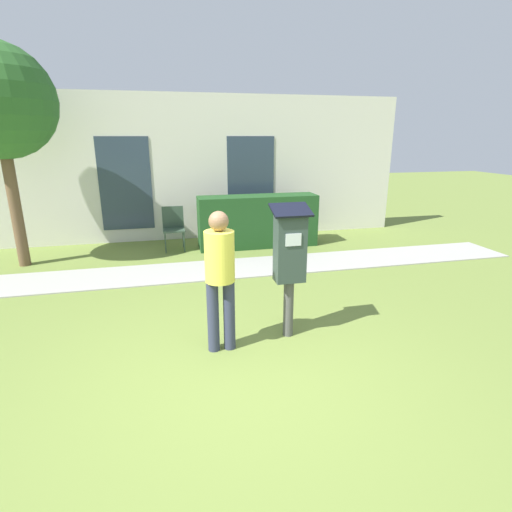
% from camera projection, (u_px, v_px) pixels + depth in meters
% --- Properties ---
extents(ground_plane, '(40.00, 40.00, 0.00)m').
position_uv_depth(ground_plane, '(245.00, 385.00, 3.87)').
color(ground_plane, olive).
extents(sidewalk, '(12.00, 1.10, 0.02)m').
position_uv_depth(sidewalk, '(204.00, 270.00, 7.11)').
color(sidewalk, '#A3A099').
rests_on(sidewalk, ground).
extents(building_facade, '(10.00, 0.26, 3.20)m').
position_uv_depth(building_facade, '(189.00, 169.00, 9.02)').
color(building_facade, silver).
rests_on(building_facade, ground).
extents(parking_meter, '(0.44, 0.31, 1.59)m').
position_uv_depth(parking_meter, '(290.00, 254.00, 4.55)').
color(parking_meter, '#4C4C4C').
rests_on(parking_meter, ground).
extents(person_standing, '(0.32, 0.32, 1.58)m').
position_uv_depth(person_standing, '(220.00, 271.00, 4.26)').
color(person_standing, '#333851').
rests_on(person_standing, ground).
extents(outdoor_chair_left, '(0.44, 0.44, 0.90)m').
position_uv_depth(outdoor_chair_left, '(173.00, 225.00, 8.33)').
color(outdoor_chair_left, '#334738').
rests_on(outdoor_chair_left, ground).
extents(outdoor_chair_middle, '(0.44, 0.44, 0.90)m').
position_uv_depth(outdoor_chair_middle, '(240.00, 221.00, 8.69)').
color(outdoor_chair_middle, '#334738').
rests_on(outdoor_chair_middle, ground).
extents(outdoor_chair_right, '(0.44, 0.44, 0.90)m').
position_uv_depth(outdoor_chair_right, '(302.00, 217.00, 9.08)').
color(outdoor_chair_right, '#334738').
rests_on(outdoor_chair_right, ground).
extents(hedge_row, '(2.54, 0.60, 1.10)m').
position_uv_depth(hedge_row, '(258.00, 221.00, 8.56)').
color(hedge_row, '#1E471E').
rests_on(hedge_row, ground).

